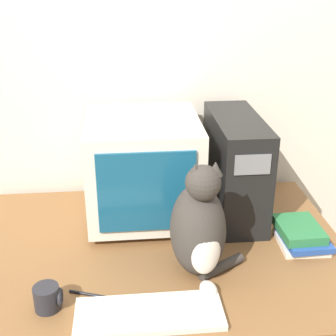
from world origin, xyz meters
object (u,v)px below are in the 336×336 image
object	(u,v)px
crt_monitor	(144,168)
book_stack	(301,235)
mug	(48,298)
computer_tower	(235,166)
keyboard	(149,314)
pen	(91,295)
cat	(199,228)

from	to	relation	value
crt_monitor	book_stack	world-z (taller)	crt_monitor
mug	computer_tower	bearing A→B (deg)	37.95
mug	crt_monitor	bearing A→B (deg)	59.14
crt_monitor	keyboard	bearing A→B (deg)	-91.66
pen	mug	size ratio (longest dim) A/B	1.65
pen	computer_tower	bearing A→B (deg)	41.08
keyboard	cat	distance (m)	0.30
cat	pen	bearing A→B (deg)	-174.90
keyboard	pen	world-z (taller)	keyboard
crt_monitor	cat	bearing A→B (deg)	-68.41
crt_monitor	keyboard	world-z (taller)	crt_monitor
crt_monitor	pen	xyz separation A→B (m)	(-0.19, -0.47, -0.20)
cat	mug	xyz separation A→B (m)	(-0.46, -0.13, -0.13)
computer_tower	book_stack	size ratio (longest dim) A/B	2.26
keyboard	book_stack	world-z (taller)	book_stack
crt_monitor	cat	distance (m)	0.42
keyboard	book_stack	xyz separation A→B (m)	(0.56, 0.32, 0.03)
crt_monitor	pen	world-z (taller)	crt_monitor
crt_monitor	computer_tower	xyz separation A→B (m)	(0.35, 0.00, -0.01)
keyboard	book_stack	size ratio (longest dim) A/B	2.05
computer_tower	book_stack	bearing A→B (deg)	-53.93
computer_tower	keyboard	xyz separation A→B (m)	(-0.37, -0.58, -0.19)
keyboard	cat	size ratio (longest dim) A/B	1.05
cat	mug	size ratio (longest dim) A/B	4.90
crt_monitor	keyboard	xyz separation A→B (m)	(-0.02, -0.57, -0.20)
crt_monitor	cat	world-z (taller)	cat
cat	mug	world-z (taller)	cat
cat	mug	distance (m)	0.49
book_stack	keyboard	bearing A→B (deg)	-150.24
crt_monitor	computer_tower	distance (m)	0.35
computer_tower	cat	size ratio (longest dim) A/B	1.16
keyboard	computer_tower	bearing A→B (deg)	57.31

